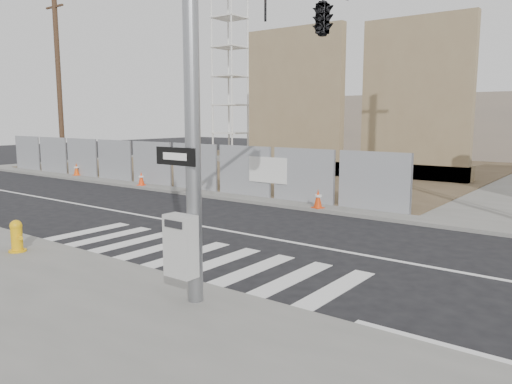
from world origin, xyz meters
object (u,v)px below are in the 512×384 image
Objects in this scene: traffic_cone_b at (141,179)px; traffic_cone_d at (318,199)px; fire_hydrant at (17,236)px; crane_tower at (230,34)px; traffic_cone_a at (76,169)px; signal_pole at (286,42)px; traffic_cone_c at (194,181)px.

traffic_cone_d reaches higher than traffic_cone_b.
crane_tower is at bearing 142.31° from fire_hydrant.
traffic_cone_a is 5.99m from traffic_cone_b.
crane_tower is 27.12× the size of traffic_cone_d.
crane_tower is 26.46m from fire_hydrant.
traffic_cone_b is at bearing 152.51° from signal_pole.
fire_hydrant is 1.12× the size of traffic_cone_a.
fire_hydrant is at bearing -68.78° from traffic_cone_c.
traffic_cone_c is 6.69m from traffic_cone_d.
traffic_cone_c is (-3.87, 9.96, -0.03)m from fire_hydrant.
crane_tower is 21.28m from traffic_cone_d.
traffic_cone_c is (-9.45, 6.97, -4.32)m from signal_pole.
traffic_cone_c is at bearing 11.23° from traffic_cone_b.
traffic_cone_a is 1.06× the size of traffic_cone_b.
fire_hydrant is at bearing -106.74° from traffic_cone_d.
crane_tower is at bearing 138.99° from traffic_cone_d.
signal_pole is 14.54m from traffic_cone_b.
traffic_cone_b is at bearing -4.97° from traffic_cone_a.
signal_pole is 9.23× the size of fire_hydrant.
crane_tower is (-17.49, 19.05, 4.24)m from signal_pole.
traffic_cone_a reaches higher than traffic_cone_b.
traffic_cone_c is (8.05, -12.07, -8.56)m from crane_tower.
fire_hydrant is 1.13× the size of traffic_cone_d.
crane_tower reaches higher than traffic_cone_d.
traffic_cone_c is (2.86, 0.57, 0.03)m from traffic_cone_b.
fire_hydrant reaches higher than traffic_cone_b.
traffic_cone_a is at bearing -93.70° from crane_tower.
traffic_cone_a is (-18.28, 6.92, -4.33)m from signal_pole.
traffic_cone_a is at bearing 177.57° from traffic_cone_d.
signal_pole is at bearing -36.42° from traffic_cone_c.
traffic_cone_d is at bearing 97.18° from fire_hydrant.
crane_tower is 16.14m from traffic_cone_b.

